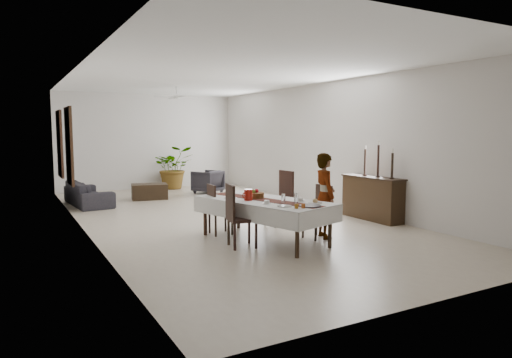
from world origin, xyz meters
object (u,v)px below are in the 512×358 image
red_pitcher (248,195)px  sofa (88,193)px  dining_table_top (264,202)px  sideboard_body (372,199)px  woman (325,196)px

red_pitcher → sofa: red_pitcher is taller
dining_table_top → sideboard_body: bearing=-6.0°
red_pitcher → sideboard_body: (3.37, 0.51, -0.38)m
woman → sideboard_body: bearing=-50.8°
red_pitcher → sideboard_body: bearing=8.7°
sofa → dining_table_top: bearing=-165.1°
dining_table_top → sideboard_body: size_ratio=1.52×
woman → sideboard_body: woman is taller
dining_table_top → sideboard_body: 3.16m
red_pitcher → sofa: 5.97m
woman → sideboard_body: size_ratio=1.01×
dining_table_top → sofa: size_ratio=1.12×
red_pitcher → woman: woman is taller
sideboard_body → sofa: 7.31m
dining_table_top → sofa: 6.12m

